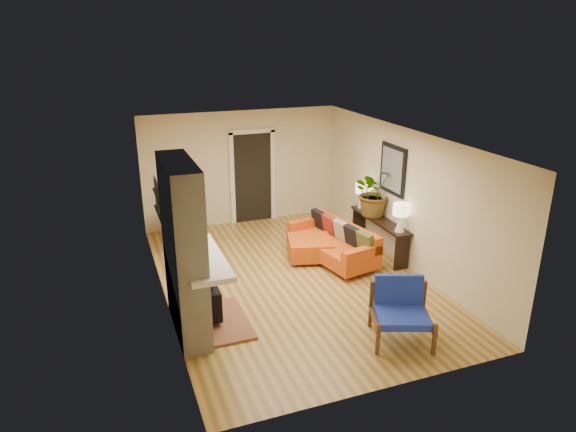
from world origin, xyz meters
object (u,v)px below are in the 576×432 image
at_px(sofa, 335,242).
at_px(dining_table, 188,219).
at_px(lamp_far, 362,192).
at_px(ottoman, 310,247).
at_px(houseplant, 375,192).
at_px(lamp_near, 401,214).
at_px(blue_chair, 401,307).
at_px(console_table, 380,226).

xyz_separation_m(sofa, dining_table, (-2.57, 1.66, 0.25)).
xyz_separation_m(dining_table, lamp_far, (3.52, -0.94, 0.47)).
bearing_deg(dining_table, sofa, -32.96).
relative_size(ottoman, houseplant, 1.03).
height_order(ottoman, dining_table, dining_table).
height_order(dining_table, lamp_near, lamp_near).
bearing_deg(blue_chair, dining_table, 116.96).
xyz_separation_m(console_table, lamp_far, (0.00, 0.77, 0.49)).
relative_size(blue_chair, dining_table, 0.64).
height_order(blue_chair, console_table, blue_chair).
relative_size(blue_chair, houseplant, 1.08).
relative_size(sofa, houseplant, 2.13).
distance_m(blue_chair, dining_table, 5.02).
bearing_deg(ottoman, sofa, -19.03).
height_order(lamp_far, houseplant, houseplant).
relative_size(blue_chair, lamp_far, 1.98).
bearing_deg(houseplant, sofa, -167.87).
xyz_separation_m(console_table, lamp_near, (0.00, -0.71, 0.49)).
height_order(ottoman, houseplant, houseplant).
xyz_separation_m(ottoman, lamp_far, (1.42, 0.56, 0.82)).
bearing_deg(console_table, houseplant, 92.32).
height_order(dining_table, houseplant, houseplant).
bearing_deg(lamp_near, blue_chair, -121.22).
relative_size(ottoman, lamp_near, 1.88).
xyz_separation_m(blue_chair, houseplant, (1.23, 3.01, 0.75)).
distance_m(ottoman, dining_table, 2.60).
xyz_separation_m(sofa, ottoman, (-0.47, 0.16, -0.10)).
relative_size(dining_table, lamp_far, 3.10).
xyz_separation_m(lamp_near, houseplant, (-0.01, 0.96, 0.16)).
bearing_deg(sofa, ottoman, 160.97).
distance_m(blue_chair, lamp_far, 3.79).
height_order(blue_chair, dining_table, dining_table).
height_order(blue_chair, lamp_far, lamp_far).
xyz_separation_m(sofa, lamp_far, (0.95, 0.72, 0.72)).
xyz_separation_m(sofa, console_table, (0.95, -0.04, 0.23)).
bearing_deg(houseplant, lamp_far, 88.90).
relative_size(console_table, lamp_near, 3.43).
bearing_deg(lamp_near, ottoman, 147.18).
relative_size(lamp_near, lamp_far, 1.00).
height_order(blue_chair, houseplant, houseplant).
xyz_separation_m(ottoman, blue_chair, (0.18, -2.97, 0.23)).
height_order(lamp_near, lamp_far, same).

